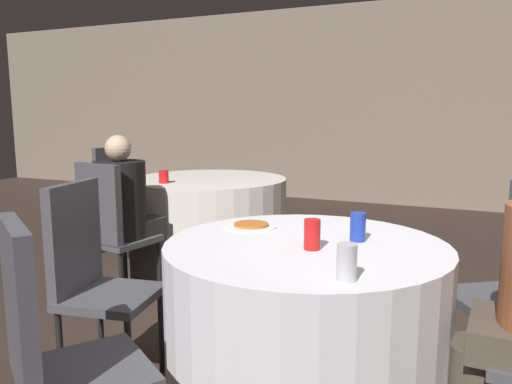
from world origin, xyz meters
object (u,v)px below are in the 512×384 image
object	(u,v)px
chair_far_west	(117,190)
chair_far_south	(110,223)
chair_near_southwest	(51,344)
soda_can_silver	(347,262)
chair_near_west	(91,268)
table_near	(305,329)
pizza_plate_near	(251,225)
soda_can_blue	(358,227)
person_black_shirt	(129,217)
soda_can_red	(312,234)
table_far	(210,223)

from	to	relation	value
chair_far_west	chair_far_south	world-z (taller)	same
chair_near_southwest	chair_far_west	xyz separation A→B (m)	(-1.89, 2.60, 0.00)
soda_can_silver	chair_near_west	bearing A→B (deg)	170.84
table_near	pizza_plate_near	distance (m)	0.54
soda_can_silver	soda_can_blue	xyz separation A→B (m)	(-0.08, 0.51, 0.00)
table_near	soda_can_silver	xyz separation A→B (m)	(0.27, -0.39, 0.44)
chair_far_south	person_black_shirt	distance (m)	0.17
chair_near_west	person_black_shirt	world-z (taller)	person_black_shirt
chair_near_west	soda_can_blue	size ratio (longest dim) A/B	8.00
person_black_shirt	chair_far_south	bearing A→B (deg)	-90.00
table_near	soda_can_red	xyz separation A→B (m)	(0.05, -0.08, 0.44)
table_far	soda_can_blue	distance (m)	2.24
table_far	chair_near_west	xyz separation A→B (m)	(0.40, -1.84, 0.20)
chair_far_west	table_far	bearing A→B (deg)	90.00
pizza_plate_near	soda_can_silver	distance (m)	0.83
chair_near_west	chair_near_southwest	bearing A→B (deg)	23.03
pizza_plate_near	chair_near_southwest	bearing A→B (deg)	-102.35
chair_far_south	soda_can_red	size ratio (longest dim) A/B	8.00
chair_far_south	table_near	bearing A→B (deg)	-12.34
chair_far_south	soda_can_blue	size ratio (longest dim) A/B	8.00
soda_can_silver	soda_can_blue	size ratio (longest dim) A/B	1.00
chair_near_southwest	soda_can_red	bearing A→B (deg)	84.92
person_black_shirt	chair_near_southwest	bearing A→B (deg)	-50.03
chair_near_west	chair_near_southwest	xyz separation A→B (m)	(0.44, -0.66, 0.00)
chair_far_south	chair_near_southwest	bearing A→B (deg)	-46.52
chair_near_west	soda_can_red	world-z (taller)	chair_near_west
person_black_shirt	pizza_plate_near	distance (m)	1.35
chair_near_west	pizza_plate_near	xyz separation A→B (m)	(0.66, 0.36, 0.19)
chair_far_west	soda_can_red	size ratio (longest dim) A/B	8.00
person_black_shirt	soda_can_blue	bearing A→B (deg)	-11.71
table_far	soda_can_red	xyz separation A→B (m)	(1.44, -1.73, 0.44)
table_far	pizza_plate_near	xyz separation A→B (m)	(1.06, -1.47, 0.39)
chair_far_west	chair_near_southwest	bearing A→B (deg)	41.82
table_near	soda_can_red	distance (m)	0.45
chair_far_south	soda_can_red	bearing A→B (deg)	-14.17
chair_near_west	chair_far_south	distance (m)	0.97
table_near	chair_near_southwest	size ratio (longest dim) A/B	1.22
table_near	chair_near_west	distance (m)	1.03
chair_far_west	pizza_plate_near	bearing A→B (deg)	59.05
person_black_shirt	soda_can_blue	size ratio (longest dim) A/B	9.42
table_far	soda_can_blue	size ratio (longest dim) A/B	10.46
chair_near_southwest	person_black_shirt	bearing A→B (deg)	154.41
chair_near_west	chair_near_southwest	world-z (taller)	same
chair_near_west	chair_far_west	xyz separation A→B (m)	(-1.45, 1.94, 0.00)
pizza_plate_near	soda_can_blue	size ratio (longest dim) A/B	2.00
soda_can_red	pizza_plate_near	bearing A→B (deg)	146.25
table_far	soda_can_silver	bearing A→B (deg)	-50.86
table_far	chair_far_south	distance (m)	1.08
person_black_shirt	table_near	bearing A→B (deg)	-17.83
person_black_shirt	soda_can_red	bearing A→B (deg)	-19.37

